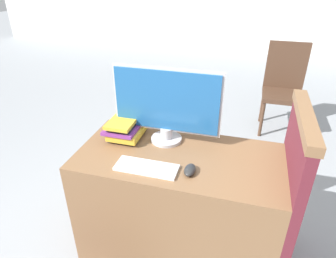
{
  "coord_description": "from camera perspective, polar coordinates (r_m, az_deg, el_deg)",
  "views": [
    {
      "loc": [
        0.33,
        -1.11,
        1.74
      ],
      "look_at": [
        -0.06,
        0.27,
        0.95
      ],
      "focal_mm": 32.0,
      "sensor_mm": 36.0,
      "label": 1
    }
  ],
  "objects": [
    {
      "name": "far_chair",
      "position": [
        3.67,
        21.19,
        7.97
      ],
      "size": [
        0.44,
        0.44,
        1.0
      ],
      "rotation": [
        0.0,
        0.0,
        -0.57
      ],
      "color": "#4C3323",
      "rests_on": "ground_plane"
    },
    {
      "name": "keyboard",
      "position": [
        1.64,
        -4.1,
        -7.33
      ],
      "size": [
        0.34,
        0.13,
        0.02
      ],
      "color": "white",
      "rests_on": "desk"
    },
    {
      "name": "book_stack",
      "position": [
        1.92,
        -8.05,
        0.22
      ],
      "size": [
        0.22,
        0.28,
        0.13
      ],
      "color": "#232328",
      "rests_on": "desk"
    },
    {
      "name": "carrel_divider",
      "position": [
        1.87,
        21.49,
        -12.39
      ],
      "size": [
        0.07,
        0.64,
        1.11
      ],
      "color": "#5B1E28",
      "rests_on": "ground_plane"
    },
    {
      "name": "desk",
      "position": [
        1.99,
        1.96,
        -14.2
      ],
      "size": [
        1.2,
        0.61,
        0.76
      ],
      "color": "brown",
      "rests_on": "ground_plane"
    },
    {
      "name": "mouse",
      "position": [
        1.61,
        4.19,
        -7.79
      ],
      "size": [
        0.06,
        0.11,
        0.04
      ],
      "color": "#262626",
      "rests_on": "desk"
    },
    {
      "name": "monitor",
      "position": [
        1.78,
        -0.32,
        4.65
      ],
      "size": [
        0.66,
        0.19,
        0.47
      ],
      "color": "#B7B7BC",
      "rests_on": "desk"
    }
  ]
}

